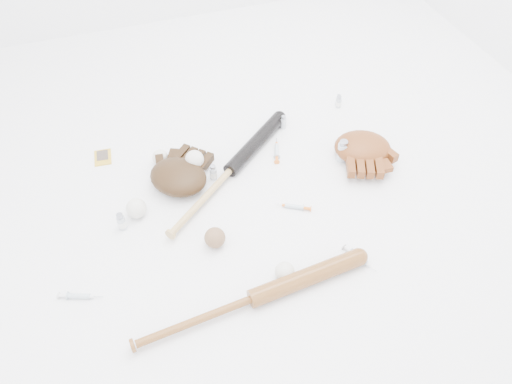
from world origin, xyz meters
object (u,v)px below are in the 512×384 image
object	(u,v)px
glove_dark	(178,177)
pedestal	(196,170)
bat_wood	(253,298)
bat_dark	(231,170)

from	to	relation	value
glove_dark	pedestal	size ratio (longest dim) A/B	3.87
glove_dark	pedestal	distance (m)	0.10
bat_wood	glove_dark	distance (m)	0.61
pedestal	glove_dark	bearing A→B (deg)	-150.63
bat_wood	glove_dark	size ratio (longest dim) A/B	3.07
glove_dark	pedestal	world-z (taller)	glove_dark
bat_dark	glove_dark	xyz separation A→B (m)	(-0.21, 0.01, 0.02)
bat_wood	pedestal	distance (m)	0.65
bat_dark	bat_wood	world-z (taller)	bat_wood
bat_dark	bat_wood	distance (m)	0.60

